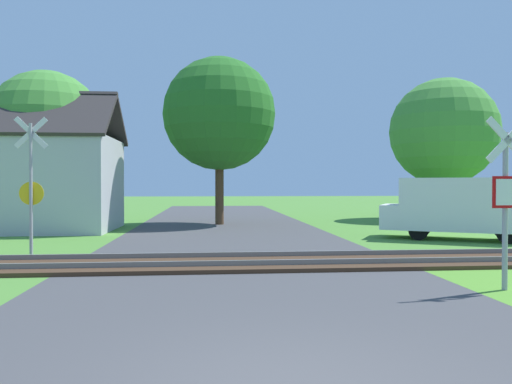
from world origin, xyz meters
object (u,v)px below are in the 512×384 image
Objects in this scene: stop_sign_near at (506,194)px; tree_left at (47,127)px; house at (28,180)px; tree_center at (219,114)px; crossing_sign_far at (31,181)px; mail_truck at (457,206)px; tree_far at (444,132)px.

stop_sign_near is 0.46× the size of tree_left.
tree_center is at bearing 17.51° from house.
crossing_sign_far is 10.09m from tree_left.
mail_truck is (3.38, 8.44, -0.59)m from stop_sign_near.
house is 17.58m from mail_truck.
mail_truck is (-4.41, -10.09, -3.78)m from tree_far.
stop_sign_near is at bearing -112.79° from tree_far.
tree_far is 11.65m from mail_truck.
mail_truck is at bearing -113.88° from stop_sign_near.
house reaches higher than mail_truck.
tree_left is at bearing -50.51° from stop_sign_near.
stop_sign_near is at bearing -72.54° from tree_center.
tree_left reaches higher than crossing_sign_far.
house is 21.97m from tree_far.
crossing_sign_far is 0.48× the size of tree_far.
tree_center is (-5.07, 16.12, 3.69)m from stop_sign_near.
tree_far is (21.21, 4.98, 2.84)m from house.
house is 9.35m from tree_center.
tree_center reaches higher than house.
stop_sign_near is 0.42× the size of house.
stop_sign_near is 17.29m from tree_center.
crossing_sign_far is at bearing -115.91° from tree_center.
tree_far is (7.79, 18.53, 3.19)m from stop_sign_near.
stop_sign_near is 19.07m from house.
crossing_sign_far is (-10.40, 5.15, 0.28)m from stop_sign_near.
house is 0.93× the size of tree_center.
house is (-13.42, 13.55, 0.35)m from stop_sign_near.
house is at bearing -47.33° from stop_sign_near.
tree_center reaches higher than crossing_sign_far.
tree_far is at bearing 4.42° from mail_truck.
tree_left is (-2.53, 9.44, 2.51)m from crossing_sign_far.
mail_truck is (16.30, -6.15, -3.38)m from tree_left.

